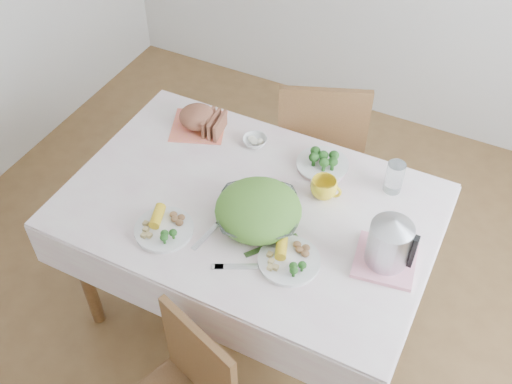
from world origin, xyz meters
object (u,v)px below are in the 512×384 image
at_px(dinner_plate_right, 289,261).
at_px(yellow_mug, 324,188).
at_px(dinner_plate_left, 164,229).
at_px(electric_kettle, 390,241).
at_px(chair_far, 319,146).
at_px(dining_table, 250,261).
at_px(salad_bowl, 258,214).

relative_size(dinner_plate_right, yellow_mug, 2.13).
relative_size(dinner_plate_left, electric_kettle, 1.06).
relative_size(chair_far, electric_kettle, 4.39).
bearing_deg(yellow_mug, dinner_plate_right, -87.17).
relative_size(dinner_plate_left, dinner_plate_right, 0.99).
bearing_deg(yellow_mug, dining_table, -144.93).
relative_size(dining_table, chair_far, 1.44).
height_order(dining_table, salad_bowl, salad_bowl).
height_order(chair_far, dinner_plate_left, chair_far).
xyz_separation_m(dining_table, yellow_mug, (0.25, 0.18, 0.43)).
bearing_deg(dining_table, yellow_mug, 35.07).
relative_size(dining_table, yellow_mug, 12.56).
height_order(yellow_mug, electric_kettle, electric_kettle).
xyz_separation_m(chair_far, yellow_mug, (0.24, -0.60, 0.34)).
xyz_separation_m(dining_table, dinner_plate_left, (-0.23, -0.28, 0.40)).
xyz_separation_m(chair_far, dinner_plate_right, (0.26, -0.98, 0.31)).
distance_m(dining_table, yellow_mug, 0.53).
xyz_separation_m(salad_bowl, yellow_mug, (0.18, 0.25, 0.00)).
relative_size(dinner_plate_right, electric_kettle, 1.07).
xyz_separation_m(dinner_plate_right, electric_kettle, (0.32, 0.16, 0.11)).
relative_size(salad_bowl, dinner_plate_left, 1.37).
bearing_deg(chair_far, salad_bowl, 72.89).
bearing_deg(salad_bowl, dinner_plate_left, -144.93).
bearing_deg(dinner_plate_left, salad_bowl, 35.07).
relative_size(dining_table, dinner_plate_right, 5.91).
bearing_deg(electric_kettle, yellow_mug, 137.62).
xyz_separation_m(salad_bowl, electric_kettle, (0.51, 0.03, 0.08)).
height_order(dinner_plate_right, electric_kettle, electric_kettle).
xyz_separation_m(dining_table, salad_bowl, (0.08, -0.07, 0.43)).
relative_size(dining_table, salad_bowl, 4.34).
height_order(dinner_plate_left, electric_kettle, electric_kettle).
bearing_deg(dining_table, dinner_plate_right, -36.98).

